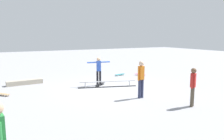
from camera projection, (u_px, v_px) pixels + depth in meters
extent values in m
plane|color=#9E9EA3|center=(110.00, 88.00, 12.10)|extent=(60.00, 60.00, 0.00)
cube|color=black|center=(108.00, 87.00, 12.27)|extent=(3.10, 1.21, 0.01)
cylinder|color=#B7B7BC|center=(129.00, 83.00, 12.46)|extent=(0.04, 0.04, 0.31)
cylinder|color=#B7B7BC|center=(85.00, 85.00, 12.04)|extent=(0.04, 0.04, 0.31)
cylinder|color=#B7B7BC|center=(108.00, 81.00, 12.23)|extent=(2.89, 0.98, 0.05)
cube|color=#B2A893|center=(25.00, 82.00, 12.87)|extent=(1.97, 0.50, 0.26)
cylinder|color=black|center=(100.00, 78.00, 12.68)|extent=(0.14, 0.14, 0.80)
cylinder|color=black|center=(97.00, 78.00, 12.63)|extent=(0.14, 0.14, 0.80)
cube|color=#2D51B7|center=(99.00, 66.00, 12.55)|extent=(0.24, 0.22, 0.57)
sphere|color=tan|center=(99.00, 59.00, 12.49)|extent=(0.22, 0.22, 0.22)
cylinder|color=#2D51B7|center=(105.00, 62.00, 12.63)|extent=(0.54, 0.17, 0.07)
cylinder|color=#2D51B7|center=(92.00, 62.00, 12.40)|extent=(0.54, 0.17, 0.07)
cube|color=black|center=(100.00, 84.00, 12.65)|extent=(0.77, 0.62, 0.02)
cylinder|color=white|center=(100.00, 86.00, 12.37)|extent=(0.06, 0.06, 0.05)
cylinder|color=white|center=(96.00, 86.00, 12.48)|extent=(0.06, 0.06, 0.05)
cylinder|color=white|center=(104.00, 84.00, 12.85)|extent=(0.06, 0.06, 0.05)
cylinder|color=white|center=(101.00, 84.00, 12.95)|extent=(0.06, 0.06, 0.05)
cylinder|color=#2D8C42|center=(0.00, 140.00, 3.61)|extent=(0.09, 0.09, 0.59)
cylinder|color=#2D3351|center=(142.00, 88.00, 10.14)|extent=(0.14, 0.14, 0.84)
cylinder|color=#2D3351|center=(139.00, 89.00, 10.05)|extent=(0.14, 0.14, 0.84)
cube|color=orange|center=(141.00, 73.00, 9.98)|extent=(0.24, 0.22, 0.60)
sphere|color=beige|center=(141.00, 63.00, 9.92)|extent=(0.23, 0.23, 0.23)
cylinder|color=orange|center=(144.00, 74.00, 10.08)|extent=(0.09, 0.09, 0.56)
cylinder|color=orange|center=(139.00, 74.00, 9.91)|extent=(0.09, 0.09, 0.56)
cylinder|color=brown|center=(192.00, 97.00, 8.84)|extent=(0.15, 0.15, 0.77)
cylinder|color=brown|center=(193.00, 96.00, 8.97)|extent=(0.15, 0.15, 0.77)
cube|color=red|center=(193.00, 80.00, 8.80)|extent=(0.26, 0.25, 0.55)
sphere|color=brown|center=(194.00, 71.00, 8.75)|extent=(0.21, 0.21, 0.21)
cylinder|color=red|center=(192.00, 82.00, 8.70)|extent=(0.10, 0.10, 0.52)
cylinder|color=red|center=(194.00, 81.00, 8.93)|extent=(0.10, 0.10, 0.52)
cube|color=#E05993|center=(140.00, 74.00, 15.74)|extent=(0.50, 0.81, 0.02)
cylinder|color=white|center=(144.00, 75.00, 15.67)|extent=(0.05, 0.06, 0.05)
cylinder|color=white|center=(143.00, 76.00, 15.49)|extent=(0.05, 0.06, 0.05)
cylinder|color=white|center=(138.00, 74.00, 16.01)|extent=(0.05, 0.06, 0.05)
cylinder|color=white|center=(136.00, 75.00, 15.83)|extent=(0.05, 0.06, 0.05)
cube|color=teal|center=(120.00, 74.00, 15.74)|extent=(0.82, 0.37, 0.02)
cylinder|color=white|center=(122.00, 74.00, 16.01)|extent=(0.06, 0.04, 0.05)
cylinder|color=white|center=(124.00, 75.00, 15.84)|extent=(0.06, 0.04, 0.05)
cylinder|color=white|center=(116.00, 75.00, 15.66)|extent=(0.06, 0.04, 0.05)
cylinder|color=white|center=(118.00, 76.00, 15.48)|extent=(0.06, 0.04, 0.05)
cube|color=tan|center=(2.00, 94.00, 10.54)|extent=(0.66, 0.74, 0.02)
cylinder|color=white|center=(9.00, 95.00, 10.55)|extent=(0.06, 0.06, 0.05)
cylinder|color=white|center=(5.00, 96.00, 10.34)|extent=(0.06, 0.06, 0.05)
cylinder|color=white|center=(0.00, 94.00, 10.75)|extent=(0.06, 0.06, 0.05)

